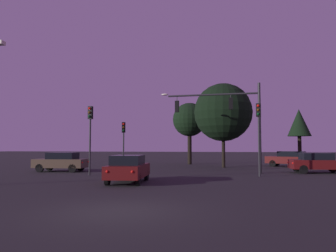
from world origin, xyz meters
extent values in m
plane|color=black|center=(0.00, 24.50, 0.00)|extent=(168.00, 168.00, 0.00)
cylinder|color=#232326|center=(5.76, 15.16, 3.39)|extent=(0.20, 0.20, 6.77)
cylinder|color=#232326|center=(2.27, 15.35, 6.00)|extent=(6.98, 0.51, 0.14)
ellipsoid|color=#F4EACC|center=(-1.51, 15.56, 6.15)|extent=(0.56, 0.28, 0.16)
cylinder|color=#232326|center=(3.67, 15.28, 5.86)|extent=(0.05, 0.05, 0.28)
cube|color=black|center=(3.67, 15.28, 5.27)|extent=(0.31, 0.26, 0.90)
sphere|color=#4C0A0A|center=(3.67, 15.42, 5.55)|extent=(0.18, 0.18, 0.18)
sphere|color=#F9A319|center=(3.67, 15.42, 5.27)|extent=(0.18, 0.18, 0.18)
sphere|color=#0C4219|center=(3.67, 15.42, 4.99)|extent=(0.18, 0.18, 0.18)
cylinder|color=#232326|center=(-0.52, 15.50, 5.80)|extent=(0.05, 0.05, 0.39)
cube|color=black|center=(-0.52, 15.50, 5.16)|extent=(0.31, 0.26, 0.90)
sphere|color=#4C0A0A|center=(-0.51, 15.64, 5.44)|extent=(0.18, 0.18, 0.18)
sphere|color=#F9A319|center=(-0.51, 15.64, 5.16)|extent=(0.18, 0.18, 0.18)
sphere|color=#0C4219|center=(-0.51, 15.64, 4.88)|extent=(0.18, 0.18, 0.18)
cylinder|color=#232326|center=(5.45, 12.67, 2.00)|extent=(0.12, 0.12, 3.99)
cube|color=black|center=(5.45, 12.67, 4.44)|extent=(0.35, 0.30, 0.90)
sphere|color=red|center=(5.42, 12.53, 4.72)|extent=(0.18, 0.18, 0.18)
sphere|color=#56380C|center=(5.42, 12.53, 4.44)|extent=(0.18, 0.18, 0.18)
sphere|color=#0C4219|center=(5.42, 12.53, 4.16)|extent=(0.18, 0.18, 0.18)
cylinder|color=#232326|center=(-5.48, 17.30, 1.60)|extent=(0.12, 0.12, 3.20)
cube|color=black|center=(-5.48, 17.30, 3.65)|extent=(0.35, 0.31, 0.90)
sphere|color=red|center=(-5.45, 17.16, 3.93)|extent=(0.18, 0.18, 0.18)
sphere|color=#56380C|center=(-5.45, 17.16, 3.65)|extent=(0.18, 0.18, 0.18)
sphere|color=#0C4219|center=(-5.45, 17.16, 3.37)|extent=(0.18, 0.18, 0.18)
cylinder|color=#232326|center=(-6.04, 11.51, 1.96)|extent=(0.12, 0.12, 3.91)
cube|color=black|center=(-6.04, 11.51, 4.36)|extent=(0.32, 0.27, 0.90)
sphere|color=red|center=(-6.05, 11.38, 4.64)|extent=(0.18, 0.18, 0.18)
sphere|color=#56380C|center=(-6.05, 11.38, 4.36)|extent=(0.18, 0.18, 0.18)
sphere|color=#0C4219|center=(-6.05, 11.38, 4.08)|extent=(0.18, 0.18, 0.18)
cube|color=#4C0F0F|center=(-2.07, 7.66, 0.66)|extent=(2.13, 4.11, 0.68)
cube|color=black|center=(-2.06, 7.51, 1.26)|extent=(1.73, 2.26, 0.52)
cylinder|color=black|center=(-2.98, 8.90, 0.32)|extent=(0.25, 0.65, 0.64)
cylinder|color=black|center=(-1.37, 9.03, 0.32)|extent=(0.25, 0.65, 0.64)
cylinder|color=black|center=(-2.77, 6.29, 0.32)|extent=(0.25, 0.65, 0.64)
cylinder|color=black|center=(-1.16, 6.42, 0.32)|extent=(0.25, 0.65, 0.64)
sphere|color=red|center=(-2.54, 5.62, 0.76)|extent=(0.14, 0.14, 0.14)
sphere|color=red|center=(-1.27, 5.72, 0.76)|extent=(0.14, 0.14, 0.14)
cube|color=#473828|center=(-9.75, 14.37, 0.66)|extent=(4.16, 2.01, 0.68)
cube|color=black|center=(-9.60, 14.37, 1.26)|extent=(2.28, 1.66, 0.52)
cylinder|color=black|center=(-11.04, 13.50, 0.32)|extent=(0.65, 0.24, 0.64)
cylinder|color=black|center=(-11.13, 15.08, 0.32)|extent=(0.65, 0.24, 0.64)
cylinder|color=black|center=(-8.37, 13.65, 0.32)|extent=(0.65, 0.24, 0.64)
cylinder|color=black|center=(-8.46, 15.23, 0.32)|extent=(0.65, 0.24, 0.64)
sphere|color=red|center=(-7.68, 13.86, 0.76)|extent=(0.14, 0.14, 0.14)
sphere|color=red|center=(-7.75, 15.10, 0.76)|extent=(0.14, 0.14, 0.14)
cube|color=#4C0F0F|center=(10.10, 16.41, 0.66)|extent=(4.14, 2.08, 0.68)
cube|color=black|center=(9.95, 16.40, 1.26)|extent=(2.28, 1.68, 0.52)
cylinder|color=black|center=(11.36, 17.29, 0.32)|extent=(0.65, 0.25, 0.64)
cylinder|color=black|center=(8.72, 17.08, 0.32)|extent=(0.65, 0.25, 0.64)
cylinder|color=black|center=(8.84, 15.53, 0.32)|extent=(0.65, 0.25, 0.64)
sphere|color=red|center=(8.04, 16.87, 0.76)|extent=(0.14, 0.14, 0.14)
sphere|color=red|center=(8.14, 15.64, 0.76)|extent=(0.14, 0.14, 0.14)
cube|color=#4C0F0F|center=(9.47, 24.10, 0.66)|extent=(4.81, 3.35, 0.68)
cube|color=black|center=(9.61, 24.04, 1.26)|extent=(2.82, 2.33, 0.52)
cylinder|color=black|center=(7.80, 23.95, 0.32)|extent=(0.67, 0.43, 0.64)
cylinder|color=black|center=(8.41, 25.39, 0.32)|extent=(0.67, 0.43, 0.64)
cylinder|color=black|center=(10.53, 22.81, 0.32)|extent=(0.67, 0.43, 0.64)
cylinder|color=black|center=(11.14, 24.25, 0.32)|extent=(0.67, 0.43, 0.64)
sphere|color=red|center=(11.31, 22.66, 0.76)|extent=(0.14, 0.14, 0.14)
sphere|color=red|center=(11.79, 23.80, 0.76)|extent=(0.14, 0.14, 0.14)
cylinder|color=black|center=(3.02, 21.61, 1.66)|extent=(0.32, 0.32, 3.32)
sphere|color=black|center=(3.02, 21.61, 5.26)|extent=(5.54, 5.54, 5.54)
cylinder|color=black|center=(12.90, 36.00, 1.68)|extent=(0.48, 0.48, 3.37)
cone|color=black|center=(12.90, 36.00, 5.18)|extent=(3.04, 3.04, 3.63)
cylinder|color=black|center=(-0.79, 26.78, 1.85)|extent=(0.46, 0.46, 3.70)
sphere|color=black|center=(-0.79, 26.78, 5.03)|extent=(3.80, 3.80, 3.80)
camera|label=1|loc=(3.31, -9.82, 2.01)|focal=34.82mm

